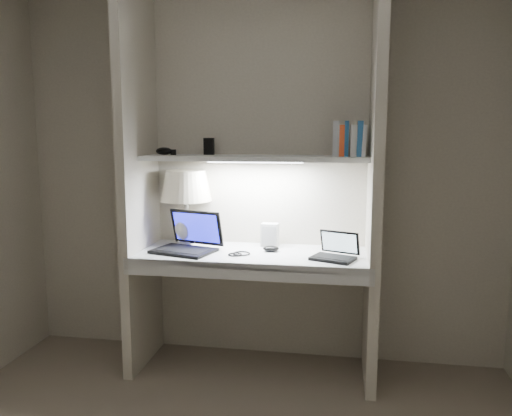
% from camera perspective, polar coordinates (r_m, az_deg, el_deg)
% --- Properties ---
extents(back_wall, '(3.20, 0.01, 2.50)m').
position_cam_1_polar(back_wall, '(3.31, 0.39, 4.14)').
color(back_wall, beige).
rests_on(back_wall, floor).
extents(alcove_panel_left, '(0.06, 0.55, 2.50)m').
position_cam_1_polar(alcove_panel_left, '(3.25, -13.27, 3.83)').
color(alcove_panel_left, beige).
rests_on(alcove_panel_left, floor).
extents(alcove_panel_right, '(0.06, 0.55, 2.50)m').
position_cam_1_polar(alcove_panel_right, '(3.00, 13.46, 3.47)').
color(alcove_panel_right, beige).
rests_on(alcove_panel_right, floor).
extents(desk, '(1.40, 0.55, 0.04)m').
position_cam_1_polar(desk, '(3.12, -0.43, -5.44)').
color(desk, white).
rests_on(desk, alcove_panel_left).
extents(desk_apron, '(1.46, 0.03, 0.10)m').
position_cam_1_polar(desk_apron, '(2.88, -1.34, -7.24)').
color(desk_apron, silver).
rests_on(desk_apron, desk).
extents(shelf, '(1.40, 0.36, 0.03)m').
position_cam_1_polar(shelf, '(3.12, -0.14, 5.73)').
color(shelf, silver).
rests_on(shelf, back_wall).
extents(strip_light, '(0.60, 0.04, 0.02)m').
position_cam_1_polar(strip_light, '(3.13, -0.14, 5.32)').
color(strip_light, white).
rests_on(strip_light, shelf).
extents(table_lamp, '(0.34, 0.34, 0.49)m').
position_cam_1_polar(table_lamp, '(3.33, -7.96, 1.53)').
color(table_lamp, white).
rests_on(table_lamp, desk).
extents(laptop_main, '(0.44, 0.40, 0.25)m').
position_cam_1_polar(laptop_main, '(3.18, -7.72, -3.84)').
color(laptop_main, black).
rests_on(laptop_main, desk).
extents(laptop_netbook, '(0.30, 0.28, 0.16)m').
position_cam_1_polar(laptop_netbook, '(2.99, 9.06, -5.04)').
color(laptop_netbook, black).
rests_on(laptop_netbook, desk).
extents(speaker, '(0.12, 0.09, 0.15)m').
position_cam_1_polar(speaker, '(3.26, 1.60, -3.08)').
color(speaker, silver).
rests_on(speaker, desk).
extents(mouse, '(0.11, 0.08, 0.04)m').
position_cam_1_polar(mouse, '(3.13, 1.73, -4.67)').
color(mouse, black).
rests_on(mouse, desk).
extents(cable_coil, '(0.12, 0.12, 0.01)m').
position_cam_1_polar(cable_coil, '(3.06, -1.68, -5.21)').
color(cable_coil, black).
rests_on(cable_coil, desk).
extents(sticky_note, '(0.09, 0.09, 0.00)m').
position_cam_1_polar(sticky_note, '(3.19, -10.24, -4.85)').
color(sticky_note, yellow).
rests_on(sticky_note, desk).
extents(book_row, '(0.20, 0.14, 0.21)m').
position_cam_1_polar(book_row, '(3.08, 10.60, 7.68)').
color(book_row, white).
rests_on(book_row, shelf).
extents(shelf_box, '(0.07, 0.05, 0.11)m').
position_cam_1_polar(shelf_box, '(3.28, -5.40, 7.03)').
color(shelf_box, black).
rests_on(shelf_box, shelf).
extents(shelf_gadget, '(0.13, 0.11, 0.05)m').
position_cam_1_polar(shelf_gadget, '(3.26, -10.46, 6.41)').
color(shelf_gadget, black).
rests_on(shelf_gadget, shelf).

